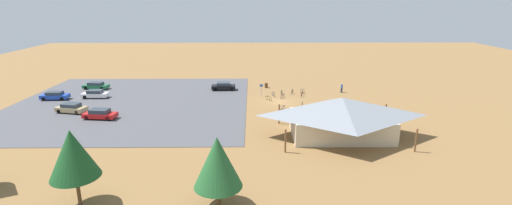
{
  "coord_description": "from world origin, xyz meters",
  "views": [
    {
      "loc": [
        4.35,
        56.41,
        16.36
      ],
      "look_at": [
        3.76,
        4.61,
        1.2
      ],
      "focal_mm": 25.19,
      "sensor_mm": 36.0,
      "label": 1
    }
  ],
  "objects": [
    {
      "name": "trash_bin",
      "position": [
        1.67,
        -9.48,
        0.45
      ],
      "size": [
        0.6,
        0.6,
        0.9
      ],
      "primitive_type": "cylinder",
      "color": "brown",
      "rests_on": "ground"
    },
    {
      "name": "bicycle_teal_yard_left",
      "position": [
        -5.03,
        6.94,
        0.37
      ],
      "size": [
        1.29,
        1.28,
        0.86
      ],
      "color": "black",
      "rests_on": "ground"
    },
    {
      "name": "bicycle_yellow_edge_north",
      "position": [
        1.59,
        -0.75,
        0.35
      ],
      "size": [
        0.95,
        1.4,
        0.77
      ],
      "color": "black",
      "rests_on": "ground"
    },
    {
      "name": "bicycle_purple_lone_west",
      "position": [
        -0.79,
        -2.0,
        0.34
      ],
      "size": [
        0.81,
        1.42,
        0.75
      ],
      "color": "black",
      "rests_on": "ground"
    },
    {
      "name": "car_white_back_corner",
      "position": [
        30.89,
        -2.45,
        0.73
      ],
      "size": [
        4.23,
        1.72,
        1.37
      ],
      "color": "white",
      "rests_on": "parking_lot_asphalt"
    },
    {
      "name": "bicycle_silver_yard_center",
      "position": [
        -3.43,
        3.2,
        0.39
      ],
      "size": [
        0.49,
        1.68,
        0.85
      ],
      "color": "black",
      "rests_on": "ground"
    },
    {
      "name": "bicycle_white_front_row",
      "position": [
        -0.27,
        5.07,
        0.37
      ],
      "size": [
        0.74,
        1.55,
        0.87
      ],
      "color": "black",
      "rests_on": "ground"
    },
    {
      "name": "visitor_by_pavilion",
      "position": [
        -11.69,
        -5.72,
        0.89
      ],
      "size": [
        0.36,
        0.36,
        1.7
      ],
      "color": "#2D3347",
      "rests_on": "ground"
    },
    {
      "name": "car_tan_inner_stall",
      "position": [
        31.0,
        5.63,
        0.75
      ],
      "size": [
        4.64,
        2.82,
        1.41
      ],
      "color": "tan",
      "rests_on": "parking_lot_asphalt"
    },
    {
      "name": "bicycle_black_edge_south",
      "position": [
        -2.74,
        -4.75,
        0.37
      ],
      "size": [
        0.62,
        1.7,
        0.83
      ],
      "color": "black",
      "rests_on": "ground"
    },
    {
      "name": "bike_pavilion",
      "position": [
        -6.44,
        15.38,
        2.82
      ],
      "size": [
        14.79,
        9.84,
        4.91
      ],
      "color": "beige",
      "rests_on": "ground"
    },
    {
      "name": "pine_far_west",
      "position": [
        7.08,
        30.65,
        3.95
      ],
      "size": [
        3.92,
        3.92,
        6.07
      ],
      "color": "brown",
      "rests_on": "ground"
    },
    {
      "name": "bicycle_red_by_bin",
      "position": [
        -4.21,
        -3.2,
        0.36
      ],
      "size": [
        0.61,
        1.69,
        0.76
      ],
      "color": "black",
      "rests_on": "ground"
    },
    {
      "name": "bicycle_green_mid_cluster",
      "position": [
        -0.84,
        -4.49,
        0.36
      ],
      "size": [
        0.54,
        1.65,
        0.78
      ],
      "color": "black",
      "rests_on": "ground"
    },
    {
      "name": "bicycle_blue_yard_right",
      "position": [
        0.69,
        -3.29,
        0.35
      ],
      "size": [
        0.58,
        1.66,
        0.79
      ],
      "color": "black",
      "rests_on": "ground"
    },
    {
      "name": "bicycle_orange_trailside",
      "position": [
        0.18,
        7.16,
        0.37
      ],
      "size": [
        0.48,
        1.65,
        0.82
      ],
      "color": "black",
      "rests_on": "ground"
    },
    {
      "name": "bicycle_silver_yard_front",
      "position": [
        -4.61,
        -5.38,
        0.38
      ],
      "size": [
        0.59,
        1.62,
        0.84
      ],
      "color": "black",
      "rests_on": "ground"
    },
    {
      "name": "parking_lot_asphalt",
      "position": [
        23.83,
        0.69,
        0.03
      ],
      "size": [
        37.15,
        35.88,
        0.05
      ],
      "primitive_type": "cube",
      "color": "#4C4C51",
      "rests_on": "ground"
    },
    {
      "name": "pine_west",
      "position": [
        18.48,
        30.33,
        4.56
      ],
      "size": [
        3.89,
        3.89,
        6.57
      ],
      "color": "brown",
      "rests_on": "ground"
    },
    {
      "name": "car_blue_mid_lot",
      "position": [
        37.15,
        -1.47,
        0.73
      ],
      "size": [
        4.38,
        1.8,
        1.36
      ],
      "color": "#1E42B2",
      "rests_on": "parking_lot_asphalt"
    },
    {
      "name": "car_green_front_row",
      "position": [
        33.35,
        -8.64,
        0.7
      ],
      "size": [
        4.76,
        2.3,
        1.29
      ],
      "color": "#1E6B3D",
      "rests_on": "parking_lot_asphalt"
    },
    {
      "name": "car_black_end_stall",
      "position": [
        9.59,
        -7.64,
        0.75
      ],
      "size": [
        4.33,
        1.9,
        1.41
      ],
      "color": "black",
      "rests_on": "parking_lot_asphalt"
    },
    {
      "name": "lot_sign",
      "position": [
        2.77,
        -3.38,
        1.41
      ],
      "size": [
        0.56,
        0.08,
        2.2
      ],
      "color": "#99999E",
      "rests_on": "ground"
    },
    {
      "name": "bicycle_orange_lone_east",
      "position": [
        -6.09,
        3.93,
        0.39
      ],
      "size": [
        1.74,
        0.52,
        0.84
      ],
      "color": "black",
      "rests_on": "ground"
    },
    {
      "name": "ground",
      "position": [
        0.0,
        0.0,
        0.0
      ],
      "size": [
        160.0,
        160.0,
        0.0
      ],
      "primitive_type": "plane",
      "color": "olive",
      "rests_on": "ground"
    },
    {
      "name": "car_red_aisle_side",
      "position": [
        25.65,
        8.5,
        0.75
      ],
      "size": [
        4.72,
        2.37,
        1.41
      ],
      "color": "red",
      "rests_on": "parking_lot_asphalt"
    }
  ]
}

